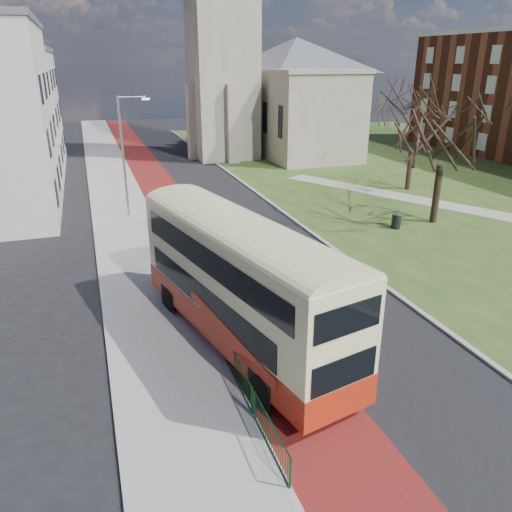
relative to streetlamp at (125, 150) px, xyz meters
name	(u,v)px	position (x,y,z in m)	size (l,w,h in m)	color
ground	(282,326)	(4.35, -18.00, -4.59)	(160.00, 160.00, 0.00)	black
road_carriageway	(205,202)	(5.85, 2.00, -4.59)	(9.00, 120.00, 0.01)	black
bus_lane	(171,205)	(3.15, 2.00, -4.59)	(3.40, 120.00, 0.01)	#591414
pavement_west	(119,208)	(-0.65, 2.00, -4.53)	(4.00, 120.00, 0.12)	gray
kerb_west	(147,206)	(1.35, 2.00, -4.53)	(0.25, 120.00, 0.13)	#999993
kerb_east	(253,190)	(10.45, 4.00, -4.53)	(0.25, 80.00, 0.13)	#999993
grass_green	(450,175)	(30.35, 4.00, -4.57)	(40.00, 80.00, 0.04)	#2D4A1A
footpath	(492,214)	(24.35, -8.00, -4.54)	(2.20, 36.00, 0.03)	#9E998C
pedestrian_railing	(191,285)	(1.40, -14.00, -4.04)	(0.07, 24.00, 1.12)	#0D3D1D
gothic_church	(263,31)	(16.91, 20.00, 8.54)	(16.38, 18.00, 40.00)	gray
street_block_far	(2,110)	(-9.65, 20.00, 1.17)	(10.30, 16.30, 11.50)	#B7AE9B
streetlamp	(125,150)	(0.00, 0.00, 0.00)	(2.13, 0.18, 8.00)	gray
bus	(240,278)	(2.30, -18.79, -1.80)	(5.25, 12.04, 4.90)	#A9230F
winter_tree_near	(447,116)	(19.22, -8.14, 2.37)	(7.71, 7.71, 10.00)	black
winter_tree_far	(415,118)	(23.02, 0.34, 1.34)	(6.88, 6.88, 8.51)	#312018
litter_bin	(396,221)	(16.05, -8.50, -4.05)	(0.72, 0.72, 1.01)	black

